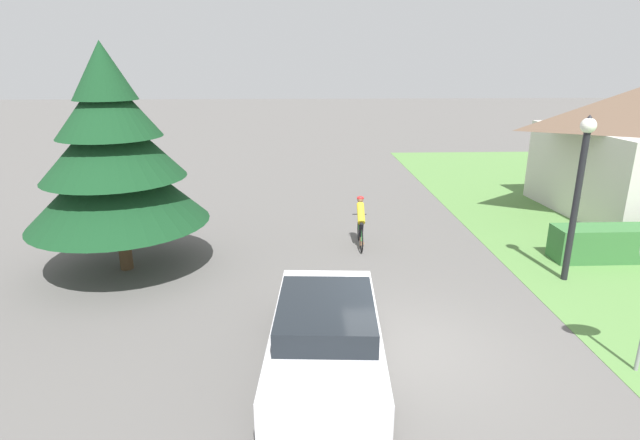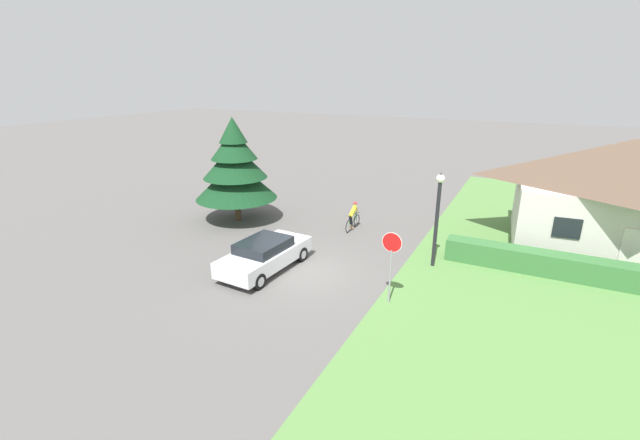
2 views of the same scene
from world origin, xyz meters
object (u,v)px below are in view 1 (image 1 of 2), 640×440
object	(u,v)px
street_lamp	(580,180)
conifer_tall_near	(113,156)
cyclist	(361,223)
sedan_left_lane	(326,335)

from	to	relation	value
street_lamp	conifer_tall_near	size ratio (longest dim) A/B	0.72
cyclist	street_lamp	bearing A→B (deg)	-116.48
sedan_left_lane	street_lamp	distance (m)	7.58
cyclist	conifer_tall_near	world-z (taller)	conifer_tall_near
cyclist	conifer_tall_near	bearing A→B (deg)	105.26
sedan_left_lane	street_lamp	bearing A→B (deg)	-56.17
sedan_left_lane	cyclist	distance (m)	6.54
sedan_left_lane	cyclist	xyz separation A→B (m)	(1.39, 6.39, 0.01)
street_lamp	cyclist	bearing A→B (deg)	151.30
sedan_left_lane	cyclist	bearing A→B (deg)	-8.53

